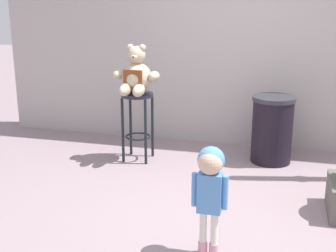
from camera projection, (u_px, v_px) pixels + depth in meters
name	position (u px, v px, depth m)	size (l,w,h in m)	color
ground_plane	(219.00, 211.00, 4.19)	(24.00, 24.00, 0.00)	gray
bar_stool_with_teddy	(138.00, 113.00, 5.35)	(0.37, 0.37, 0.80)	#202030
teddy_bear	(136.00, 76.00, 5.20)	(0.55, 0.49, 0.56)	#BAAB8E
child_walking	(210.00, 178.00, 3.33)	(0.27, 0.22, 0.85)	pink
trash_bin	(272.00, 129.00, 5.32)	(0.49, 0.49, 0.78)	black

